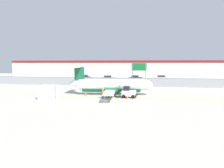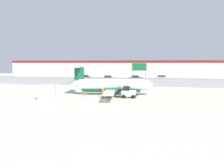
% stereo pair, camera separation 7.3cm
% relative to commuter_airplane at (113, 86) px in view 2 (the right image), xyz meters
% --- Properties ---
extents(ground_plane, '(140.00, 140.00, 0.01)m').
position_rel_commuter_airplane_xyz_m(ground_plane, '(-0.89, -2.96, -1.60)').
color(ground_plane, '#B7B2A3').
extents(perimeter_fence, '(98.00, 0.10, 2.10)m').
position_rel_commuter_airplane_xyz_m(perimeter_fence, '(-0.89, 13.04, -0.49)').
color(perimeter_fence, gray).
rests_on(perimeter_fence, ground).
extents(parking_lot_strip, '(98.00, 17.00, 0.12)m').
position_rel_commuter_airplane_xyz_m(parking_lot_strip, '(-0.89, 24.54, -1.54)').
color(parking_lot_strip, '#38383A').
rests_on(parking_lot_strip, ground).
extents(background_building, '(91.00, 8.10, 6.50)m').
position_rel_commuter_airplane_xyz_m(background_building, '(-0.89, 43.03, 1.66)').
color(background_building, beige).
rests_on(background_building, ground).
extents(commuter_airplane, '(14.68, 16.08, 4.92)m').
position_rel_commuter_airplane_xyz_m(commuter_airplane, '(0.00, 0.00, 0.00)').
color(commuter_airplane, white).
rests_on(commuter_airplane, ground).
extents(baggage_tug, '(2.42, 1.56, 1.88)m').
position_rel_commuter_airplane_xyz_m(baggage_tug, '(2.94, -2.52, -0.75)').
color(baggage_tug, silver).
rests_on(baggage_tug, ground).
extents(ground_crew_worker, '(0.35, 0.54, 1.70)m').
position_rel_commuter_airplane_xyz_m(ground_crew_worker, '(-1.04, -3.58, -0.65)').
color(ground_crew_worker, '#191E4C').
rests_on(ground_crew_worker, ground).
extents(cargo_container, '(2.57, 2.21, 2.20)m').
position_rel_commuter_airplane_xyz_m(cargo_container, '(-9.17, -5.71, -0.50)').
color(cargo_container, silver).
rests_on(cargo_container, ground).
extents(traffic_cone_near_left, '(0.36, 0.36, 0.64)m').
position_rel_commuter_airplane_xyz_m(traffic_cone_near_left, '(-4.24, -2.13, -1.29)').
color(traffic_cone_near_left, orange).
rests_on(traffic_cone_near_left, ground).
extents(traffic_cone_near_right, '(0.36, 0.36, 0.64)m').
position_rel_commuter_airplane_xyz_m(traffic_cone_near_right, '(2.79, -3.63, -1.29)').
color(traffic_cone_near_right, orange).
rests_on(traffic_cone_near_right, ground).
extents(parked_car_0, '(4.30, 2.22, 1.58)m').
position_rel_commuter_airplane_xyz_m(parked_car_0, '(-13.75, 29.16, -0.71)').
color(parked_car_0, black).
rests_on(parked_car_0, parking_lot_strip).
extents(parked_car_1, '(4.36, 2.37, 1.58)m').
position_rel_commuter_airplane_xyz_m(parked_car_1, '(-5.58, 26.82, -0.71)').
color(parked_car_1, gray).
rests_on(parked_car_1, parking_lot_strip).
extents(parked_car_2, '(4.21, 2.02, 1.58)m').
position_rel_commuter_airplane_xyz_m(parked_car_2, '(3.03, 28.80, -0.71)').
color(parked_car_2, black).
rests_on(parked_car_2, parking_lot_strip).
extents(parked_car_3, '(4.38, 2.41, 1.58)m').
position_rel_commuter_airplane_xyz_m(parked_car_3, '(10.96, 30.55, -0.71)').
color(parked_car_3, silver).
rests_on(parked_car_3, parking_lot_strip).
extents(highway_sign, '(3.60, 0.14, 5.50)m').
position_rel_commuter_airplane_xyz_m(highway_sign, '(4.30, 15.54, 2.54)').
color(highway_sign, slate).
rests_on(highway_sign, ground).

